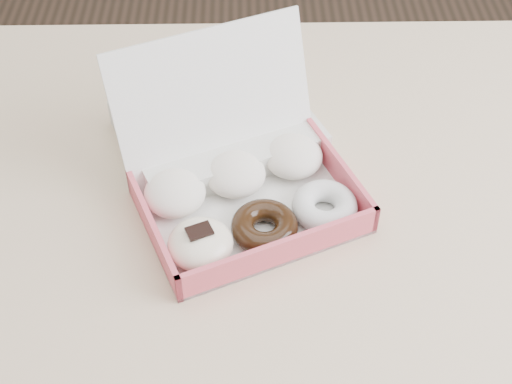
{
  "coord_description": "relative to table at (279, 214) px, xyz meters",
  "views": [
    {
      "loc": [
        -0.05,
        -0.73,
        1.48
      ],
      "look_at": [
        -0.04,
        -0.07,
        0.79
      ],
      "focal_mm": 50.0,
      "sensor_mm": 36.0,
      "label": 1
    }
  ],
  "objects": [
    {
      "name": "donut_box",
      "position": [
        -0.06,
        -0.05,
        0.11
      ],
      "size": [
        0.36,
        0.35,
        0.2
      ],
      "rotation": [
        0.0,
        0.0,
        0.4
      ],
      "color": "white",
      "rests_on": "table"
    },
    {
      "name": "newspapers",
      "position": [
        -0.09,
        0.08,
        0.1
      ],
      "size": [
        0.34,
        0.31,
        0.04
      ],
      "primitive_type": "cube",
      "rotation": [
        0.0,
        0.0,
        0.42
      ],
      "color": "white",
      "rests_on": "table"
    },
    {
      "name": "table",
      "position": [
        0.0,
        0.0,
        0.0
      ],
      "size": [
        1.2,
        0.8,
        0.75
      ],
      "color": "#CCB086",
      "rests_on": "ground"
    }
  ]
}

